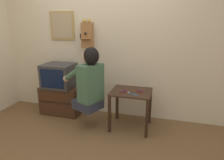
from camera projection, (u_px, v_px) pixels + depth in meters
ground_plane at (83, 142)px, 2.70m from camera, size 14.00×14.00×0.00m
wall_back at (105, 40)px, 3.27m from camera, size 6.80×0.05×2.55m
side_table at (131, 98)px, 2.96m from camera, size 0.59×0.50×0.58m
person at (89, 80)px, 2.86m from camera, size 0.60×0.52×0.93m
tv_stand at (62, 99)px, 3.52m from camera, size 0.67×0.42×0.48m
television at (59, 76)px, 3.38m from camera, size 0.50×0.43×0.40m
wall_phone_antique at (87, 35)px, 3.24m from camera, size 0.22×0.19×0.83m
framed_picture at (62, 26)px, 3.36m from camera, size 0.44×0.03×0.47m
cell_phone_held at (123, 91)px, 2.89m from camera, size 0.11×0.14×0.01m
cell_phone_spare at (139, 91)px, 2.91m from camera, size 0.11×0.14×0.01m
toothbrush at (132, 94)px, 2.79m from camera, size 0.15×0.08×0.02m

